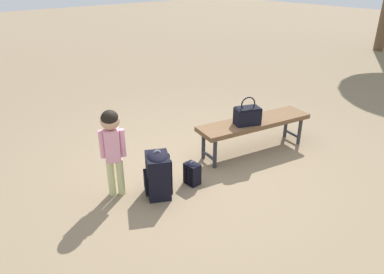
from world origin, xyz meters
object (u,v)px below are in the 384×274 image
at_px(handbag, 247,115).
at_px(backpack_large, 158,173).
at_px(backpack_small, 192,172).
at_px(child_standing, 112,140).
at_px(park_bench, 254,124).

relative_size(handbag, backpack_large, 0.67).
distance_m(handbag, backpack_small, 1.08).
bearing_deg(child_standing, handbag, 170.63).
height_order(backpack_large, backpack_small, backpack_large).
bearing_deg(backpack_small, handbag, -175.20).
relative_size(park_bench, backpack_large, 3.00).
bearing_deg(backpack_large, child_standing, -41.03).
bearing_deg(park_bench, backpack_large, 1.03).
bearing_deg(park_bench, handbag, 5.63).
height_order(child_standing, backpack_small, child_standing).
bearing_deg(child_standing, backpack_small, 154.21).
distance_m(handbag, backpack_large, 1.45).
distance_m(child_standing, backpack_small, 1.00).
height_order(handbag, backpack_large, handbag).
xyz_separation_m(park_bench, handbag, (0.18, 0.02, 0.18)).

